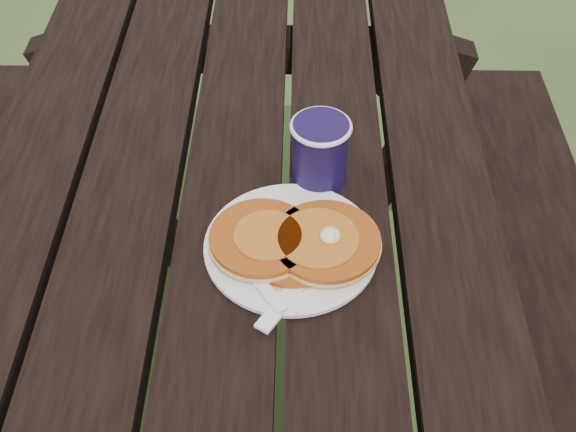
{
  "coord_description": "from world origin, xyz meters",
  "views": [
    {
      "loc": [
        0.09,
        -0.57,
        1.47
      ],
      "look_at": [
        0.08,
        0.07,
        0.8
      ],
      "focal_mm": 45.0,
      "sensor_mm": 36.0,
      "label": 1
    }
  ],
  "objects_px": {
    "picnic_table": "(238,424)",
    "coffee_cup": "(320,149)",
    "pancake_stack": "(296,242)",
    "plate": "(291,247)"
  },
  "relations": [
    {
      "from": "picnic_table",
      "to": "coffee_cup",
      "type": "xyz_separation_m",
      "value": [
        0.13,
        0.19,
        0.44
      ]
    },
    {
      "from": "pancake_stack",
      "to": "coffee_cup",
      "type": "bearing_deg",
      "value": 77.41
    },
    {
      "from": "picnic_table",
      "to": "pancake_stack",
      "type": "bearing_deg",
      "value": 25.95
    },
    {
      "from": "picnic_table",
      "to": "pancake_stack",
      "type": "height_order",
      "value": "pancake_stack"
    },
    {
      "from": "picnic_table",
      "to": "pancake_stack",
      "type": "relative_size",
      "value": 8.11
    },
    {
      "from": "plate",
      "to": "coffee_cup",
      "type": "xyz_separation_m",
      "value": [
        0.04,
        0.14,
        0.05
      ]
    },
    {
      "from": "coffee_cup",
      "to": "picnic_table",
      "type": "bearing_deg",
      "value": -123.41
    },
    {
      "from": "picnic_table",
      "to": "plate",
      "type": "height_order",
      "value": "plate"
    },
    {
      "from": "coffee_cup",
      "to": "pancake_stack",
      "type": "bearing_deg",
      "value": -102.59
    },
    {
      "from": "picnic_table",
      "to": "plate",
      "type": "bearing_deg",
      "value": 31.49
    }
  ]
}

